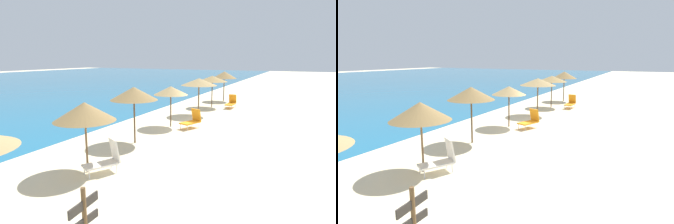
# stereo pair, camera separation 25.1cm
# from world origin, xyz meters

# --- Properties ---
(ground_plane) EXTENTS (160.00, 160.00, 0.00)m
(ground_plane) POSITION_xyz_m (0.00, 0.00, 0.00)
(ground_plane) COLOR beige
(beach_umbrella_1) EXTENTS (2.25, 2.25, 2.64)m
(beach_umbrella_1) POSITION_xyz_m (-8.32, 1.98, 2.29)
(beach_umbrella_1) COLOR brown
(beach_umbrella_1) RESTS_ON ground_plane
(beach_umbrella_2) EXTENTS (2.33, 2.33, 2.81)m
(beach_umbrella_2) POSITION_xyz_m (-4.39, 2.41, 2.48)
(beach_umbrella_2) COLOR brown
(beach_umbrella_2) RESTS_ON ground_plane
(beach_umbrella_3) EXTENTS (2.09, 2.09, 2.50)m
(beach_umbrella_3) POSITION_xyz_m (-0.50, 2.27, 2.23)
(beach_umbrella_3) COLOR brown
(beach_umbrella_3) RESTS_ON ground_plane
(beach_umbrella_4) EXTENTS (2.63, 2.63, 2.73)m
(beach_umbrella_4) POSITION_xyz_m (3.65, 1.97, 2.46)
(beach_umbrella_4) COLOR brown
(beach_umbrella_4) RESTS_ON ground_plane
(beach_umbrella_5) EXTENTS (2.55, 2.55, 2.69)m
(beach_umbrella_5) POSITION_xyz_m (7.44, 2.14, 2.43)
(beach_umbrella_5) COLOR brown
(beach_umbrella_5) RESTS_ON ground_plane
(beach_umbrella_6) EXTENTS (2.37, 2.37, 2.88)m
(beach_umbrella_6) POSITION_xyz_m (11.39, 2.17, 2.54)
(beach_umbrella_6) COLOR brown
(beach_umbrella_6) RESTS_ON ground_plane
(lounge_chair_0) EXTENTS (1.45, 1.08, 1.14)m
(lounge_chair_0) POSITION_xyz_m (-0.27, 0.95, 0.49)
(lounge_chair_0) COLOR orange
(lounge_chair_0) RESTS_ON ground_plane
(lounge_chair_1) EXTENTS (1.53, 0.65, 1.11)m
(lounge_chair_1) POSITION_xyz_m (7.79, 0.55, 0.46)
(lounge_chair_1) COLOR orange
(lounge_chair_1) RESTS_ON ground_plane
(lounge_chair_2) EXTENTS (1.43, 1.17, 1.25)m
(lounge_chair_2) POSITION_xyz_m (-8.07, 1.32, 0.52)
(lounge_chair_2) COLOR white
(lounge_chair_2) RESTS_ON ground_plane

